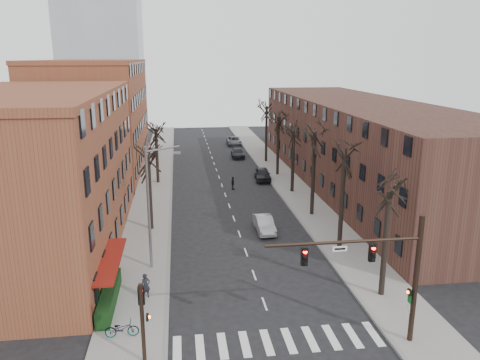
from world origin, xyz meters
name	(u,v)px	position (x,y,z in m)	size (l,w,h in m)	color
ground	(278,341)	(0.00, 0.00, 0.00)	(160.00, 160.00, 0.00)	black
sidewalk_left	(155,181)	(-8.00, 35.00, 0.07)	(4.00, 90.00, 0.15)	gray
sidewalk_right	(282,176)	(8.00, 35.00, 0.07)	(4.00, 90.00, 0.15)	gray
building_left_near	(36,176)	(-16.00, 15.00, 6.00)	(12.00, 26.00, 12.00)	brown
building_left_far	(96,117)	(-16.00, 44.00, 7.00)	(12.00, 28.00, 14.00)	brown
building_right	(359,144)	(16.00, 30.00, 5.00)	(12.00, 50.00, 10.00)	#4A2C22
awning_left	(114,298)	(-9.40, 6.00, 0.00)	(1.20, 7.00, 0.15)	maroon
hedge	(109,296)	(-9.50, 5.00, 0.65)	(0.80, 6.00, 1.00)	#143512
tree_right_a	(381,296)	(7.60, 4.00, 0.00)	(5.20, 5.20, 10.00)	black
tree_right_b	(339,247)	(7.60, 12.00, 0.00)	(5.20, 5.20, 10.80)	black
tree_right_c	(312,215)	(7.60, 20.00, 0.00)	(5.20, 5.20, 11.60)	black
tree_right_d	(292,192)	(7.60, 28.00, 0.00)	(5.20, 5.20, 10.00)	black
tree_right_e	(277,175)	(7.60, 36.00, 0.00)	(5.20, 5.20, 10.80)	black
tree_right_f	(266,162)	(7.60, 44.00, 0.00)	(5.20, 5.20, 11.60)	black
tree_left_a	(152,230)	(-7.60, 18.00, 0.00)	(5.20, 5.20, 9.50)	black
tree_left_b	(158,183)	(-7.60, 34.00, 0.00)	(5.20, 5.20, 9.50)	black
signal_mast_arm	(389,269)	(5.45, -1.00, 4.40)	(8.14, 0.30, 7.20)	black
signal_pole_left	(142,317)	(-6.99, -0.95, 2.61)	(0.47, 0.44, 4.40)	black
streetlight	(151,203)	(-7.03, 10.00, 5.01)	(2.45, 0.22, 9.03)	slate
silver_sedan	(264,224)	(2.25, 16.31, 0.68)	(1.44, 4.12, 1.36)	#A5A7AC
parked_car_near	(263,174)	(5.24, 33.71, 0.77)	(1.83, 4.54, 1.55)	black
parked_car_mid	(238,153)	(3.91, 47.76, 0.68)	(1.90, 4.67, 1.35)	black
parked_car_far	(234,141)	(4.59, 58.19, 0.71)	(2.34, 5.08, 1.41)	#5A5E62
pedestrian_a	(146,286)	(-7.31, 5.52, 0.95)	(0.58, 0.38, 1.60)	black
pedestrian_b	(108,287)	(-9.60, 5.60, 0.99)	(0.81, 0.63, 1.68)	black
pedestrian_crossing	(233,183)	(1.09, 30.01, 0.77)	(0.90, 0.37, 1.54)	black
bicycle	(122,329)	(-8.35, 1.35, 0.63)	(0.63, 1.81, 0.95)	gray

